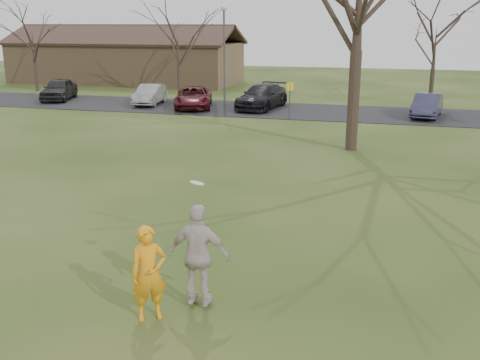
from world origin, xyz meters
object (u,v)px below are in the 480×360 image
(player_defender, at_px, (149,273))
(car_5, at_px, (427,105))
(building, at_px, (127,61))
(car_0, at_px, (59,89))
(car_3, at_px, (262,97))
(car_2, at_px, (194,97))
(lamp_post, at_px, (224,47))
(car_1, at_px, (150,94))
(catching_play, at_px, (199,255))

(player_defender, relative_size, car_5, 0.45)
(player_defender, relative_size, building, 0.09)
(car_0, relative_size, car_3, 0.85)
(car_5, bearing_deg, car_3, -174.59)
(player_defender, relative_size, car_3, 0.35)
(building, bearing_deg, car_2, -50.06)
(car_5, xyz_separation_m, lamp_post, (-11.56, -2.18, 3.26))
(car_1, xyz_separation_m, car_5, (17.55, -0.47, 0.01))
(car_0, height_order, catching_play, catching_play)
(car_0, relative_size, lamp_post, 0.70)
(car_5, height_order, building, building)
(car_3, relative_size, lamp_post, 0.82)
(car_1, height_order, catching_play, catching_play)
(catching_play, bearing_deg, player_defender, -139.53)
(building, bearing_deg, lamp_post, -47.91)
(car_5, bearing_deg, building, 161.80)
(lamp_post, bearing_deg, building, 132.09)
(catching_play, bearing_deg, car_5, 77.75)
(car_3, bearing_deg, catching_play, -71.54)
(car_1, distance_m, car_2, 3.40)
(player_defender, distance_m, car_5, 25.88)
(lamp_post, bearing_deg, car_0, 167.11)
(player_defender, bearing_deg, catching_play, 7.75)
(car_1, bearing_deg, lamp_post, -31.21)
(car_2, bearing_deg, car_5, -15.44)
(car_5, bearing_deg, catching_play, -92.92)
(car_0, xyz_separation_m, car_2, (10.42, -1.04, -0.08))
(car_2, xyz_separation_m, catching_play, (8.90, -24.29, 0.38))
(player_defender, relative_size, car_0, 0.41)
(player_defender, distance_m, car_3, 26.12)
(car_2, bearing_deg, building, 113.62)
(car_3, distance_m, lamp_post, 4.57)
(car_0, height_order, car_2, car_0)
(car_2, distance_m, car_5, 14.22)
(car_3, relative_size, car_5, 1.28)
(car_0, bearing_deg, car_3, -16.74)
(car_3, distance_m, car_5, 9.96)
(lamp_post, bearing_deg, car_2, 143.66)
(car_0, bearing_deg, car_1, -18.98)
(car_3, relative_size, catching_play, 2.07)
(player_defender, bearing_deg, lamp_post, 70.71)
(building, xyz_separation_m, lamp_post, (14.00, -15.50, 2.04))
(player_defender, distance_m, lamp_post, 23.82)
(car_3, bearing_deg, car_0, -172.44)
(catching_play, bearing_deg, car_0, 127.33)
(car_1, height_order, car_5, car_5)
(car_2, bearing_deg, car_3, -4.44)
(car_0, bearing_deg, player_defender, -70.66)
(car_1, distance_m, car_3, 7.61)
(car_1, bearing_deg, building, 114.61)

